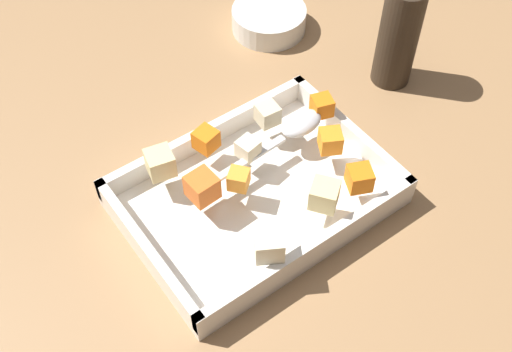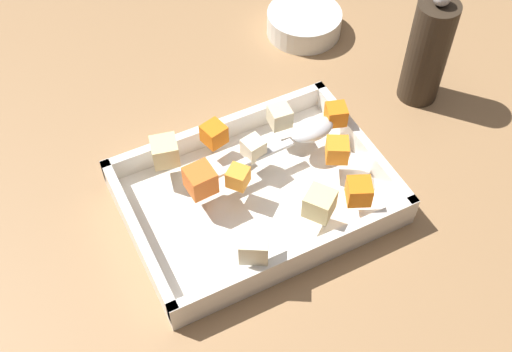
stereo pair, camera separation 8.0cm
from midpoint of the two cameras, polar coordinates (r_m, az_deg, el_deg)
ground_plane at (r=0.85m, az=-1.78°, el=-2.01°), size 4.00×4.00×0.00m
baking_dish at (r=0.83m, az=-2.74°, el=-2.03°), size 0.33×0.24×0.05m
carrot_chunk_under_handle at (r=0.79m, az=-4.42°, el=-0.47°), size 0.03×0.03×0.02m
carrot_chunk_front_center at (r=0.83m, az=3.89°, el=2.98°), size 0.04×0.04×0.03m
carrot_chunk_corner_nw at (r=0.84m, az=-7.18°, el=3.06°), size 0.03×0.03×0.03m
carrot_chunk_mid_left at (r=0.79m, az=-7.70°, el=-1.16°), size 0.04×0.04×0.03m
carrot_chunk_corner_sw at (r=0.88m, az=3.27°, el=6.08°), size 0.03×0.03×0.03m
carrot_chunk_near_right at (r=0.79m, az=6.34°, el=-0.37°), size 0.04×0.04×0.03m
potato_chunk_near_left at (r=0.77m, az=3.15°, el=-1.87°), size 0.05×0.05×0.03m
potato_chunk_corner_ne at (r=0.82m, az=-11.27°, el=0.98°), size 0.04×0.04×0.03m
potato_chunk_corner_se at (r=0.83m, az=-3.43°, el=2.32°), size 0.03×0.03×0.03m
potato_chunk_rim_edge at (r=0.86m, az=-1.62°, el=5.34°), size 0.03×0.03×0.03m
potato_chunk_far_right at (r=0.73m, az=-1.98°, el=-6.31°), size 0.05×0.05×0.03m
serving_spoon at (r=0.85m, az=0.67°, el=4.07°), size 0.21×0.04×0.02m
pepper_mill at (r=0.96m, az=10.19°, el=12.08°), size 0.06×0.06×0.19m
small_prep_bowl at (r=1.08m, az=-1.02°, el=13.60°), size 0.12×0.12×0.04m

